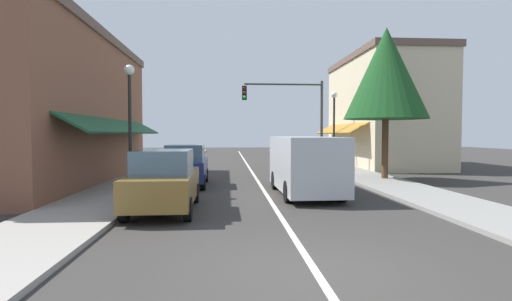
{
  "coord_description": "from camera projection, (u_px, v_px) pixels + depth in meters",
  "views": [
    {
      "loc": [
        -1.41,
        -6.08,
        2.22
      ],
      "look_at": [
        0.0,
        13.23,
        1.4
      ],
      "focal_mm": 27.2,
      "sensor_mm": 36.0,
      "label": 1
    }
  ],
  "objects": [
    {
      "name": "traffic_signal_mast_arm",
      "position": [
        294.0,
        108.0,
        25.4
      ],
      "size": [
        5.36,
        0.5,
        5.72
      ],
      "color": "#333333",
      "rests_on": "ground"
    },
    {
      "name": "parked_car_second_left",
      "position": [
        186.0,
        165.0,
        16.6
      ],
      "size": [
        1.83,
        4.12,
        1.77
      ],
      "rotation": [
        0.0,
        0.0,
        0.01
      ],
      "color": "navy",
      "rests_on": "ground"
    },
    {
      "name": "lane_center_stripe",
      "position": [
        250.0,
        170.0,
        24.19
      ],
      "size": [
        0.14,
        52.0,
        0.01
      ],
      "primitive_type": "cube",
      "color": "silver",
      "rests_on": "ground"
    },
    {
      "name": "tree_right_near",
      "position": [
        386.0,
        74.0,
        18.26
      ],
      "size": [
        3.91,
        3.91,
        7.24
      ],
      "color": "#4C331E",
      "rests_on": "ground"
    },
    {
      "name": "storefront_left_block",
      "position": [
        57.0,
        108.0,
        17.4
      ],
      "size": [
        5.89,
        14.2,
        6.81
      ],
      "color": "brown",
      "rests_on": "ground"
    },
    {
      "name": "ground_plane",
      "position": [
        250.0,
        170.0,
        24.19
      ],
      "size": [
        80.0,
        80.0,
        0.0
      ],
      "primitive_type": "plane",
      "color": "#33302D"
    },
    {
      "name": "sidewalk_left",
      "position": [
        161.0,
        169.0,
        23.79
      ],
      "size": [
        2.6,
        56.0,
        0.12
      ],
      "primitive_type": "cube",
      "color": "gray",
      "rests_on": "ground"
    },
    {
      "name": "parked_car_nearest_left",
      "position": [
        164.0,
        181.0,
        11.11
      ],
      "size": [
        1.82,
        4.12,
        1.77
      ],
      "rotation": [
        0.0,
        0.0,
        0.01
      ],
      "color": "brown",
      "rests_on": "ground"
    },
    {
      "name": "street_lamp_right_mid",
      "position": [
        334.0,
        118.0,
        22.82
      ],
      "size": [
        0.36,
        0.36,
        4.71
      ],
      "color": "black",
      "rests_on": "ground"
    },
    {
      "name": "street_lamp_left_near",
      "position": [
        130.0,
        108.0,
        13.91
      ],
      "size": [
        0.36,
        0.36,
        4.7
      ],
      "color": "black",
      "rests_on": "ground"
    },
    {
      "name": "sidewalk_right",
      "position": [
        337.0,
        168.0,
        24.59
      ],
      "size": [
        2.6,
        56.0,
        0.12
      ],
      "primitive_type": "cube",
      "color": "gray",
      "rests_on": "ground"
    },
    {
      "name": "van_in_lane",
      "position": [
        305.0,
        163.0,
        14.14
      ],
      "size": [
        2.07,
        5.21,
        2.12
      ],
      "rotation": [
        0.0,
        0.0,
        0.02
      ],
      "color": "#B2B7BC",
      "rests_on": "ground"
    },
    {
      "name": "storefront_right_block",
      "position": [
        383.0,
        112.0,
        26.7
      ],
      "size": [
        6.33,
        10.2,
        7.54
      ],
      "color": "beige",
      "rests_on": "ground"
    }
  ]
}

